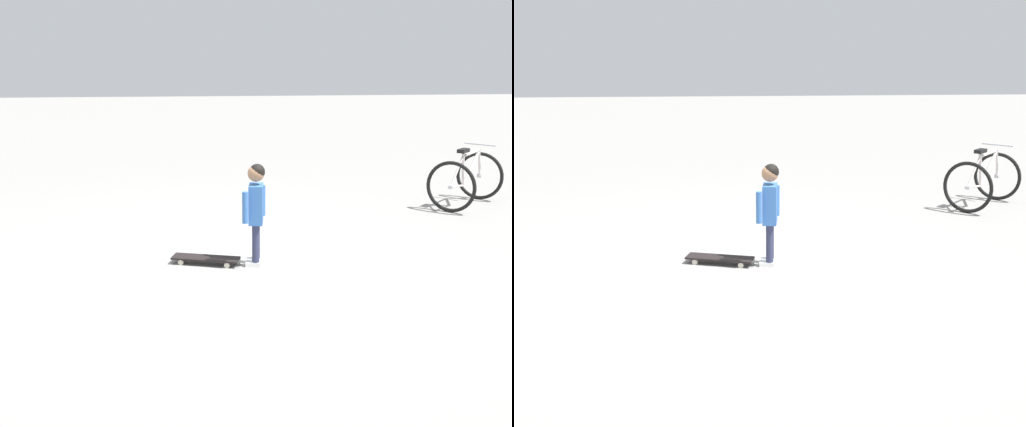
{
  "view_description": "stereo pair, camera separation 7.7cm",
  "coord_description": "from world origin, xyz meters",
  "views": [
    {
      "loc": [
        -0.2,
        -6.18,
        2.14
      ],
      "look_at": [
        0.41,
        -0.16,
        0.55
      ],
      "focal_mm": 43.26,
      "sensor_mm": 36.0,
      "label": 1
    },
    {
      "loc": [
        -0.13,
        -6.19,
        2.14
      ],
      "look_at": [
        0.41,
        -0.16,
        0.55
      ],
      "focal_mm": 43.26,
      "sensor_mm": 36.0,
      "label": 2
    }
  ],
  "objects": [
    {
      "name": "bicycle_near",
      "position": [
        3.65,
        2.08,
        0.38
      ],
      "size": [
        1.26,
        1.25,
        0.85
      ],
      "color": "black",
      "rests_on": "ground"
    },
    {
      "name": "child_person",
      "position": [
        0.41,
        -0.16,
        0.66
      ],
      "size": [
        0.26,
        0.34,
        1.06
      ],
      "color": "#2D3351",
      "rests_on": "ground"
    },
    {
      "name": "skateboard",
      "position": [
        -0.11,
        -0.08,
        0.06
      ],
      "size": [
        0.73,
        0.38,
        0.07
      ],
      "color": "black",
      "rests_on": "ground"
    },
    {
      "name": "ground_plane",
      "position": [
        0.0,
        0.0,
        0.0
      ],
      "size": [
        50.0,
        50.0,
        0.0
      ],
      "primitive_type": "plane",
      "color": "gray"
    }
  ]
}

